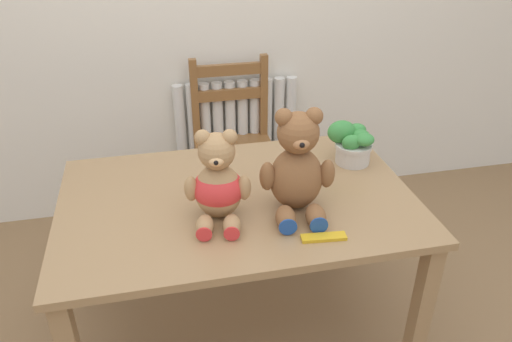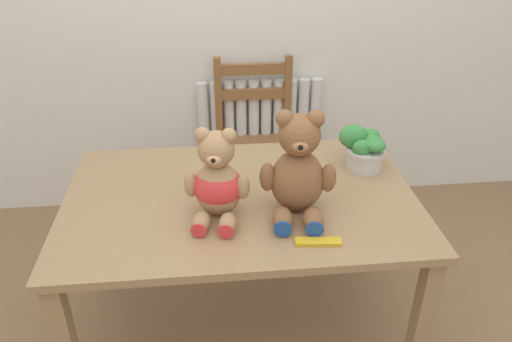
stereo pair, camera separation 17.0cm
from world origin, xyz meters
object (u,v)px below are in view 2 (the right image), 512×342
at_px(potted_plant, 364,148).
at_px(chocolate_bar, 318,242).
at_px(wooden_chair_behind, 256,147).
at_px(teddy_bear_right, 298,171).
at_px(teddy_bear_left, 217,182).

distance_m(potted_plant, chocolate_bar, 0.57).
bearing_deg(chocolate_bar, wooden_chair_behind, 93.91).
bearing_deg(wooden_chair_behind, teddy_bear_right, 92.47).
xyz_separation_m(teddy_bear_right, chocolate_bar, (0.04, -0.20, -0.16)).
distance_m(teddy_bear_left, potted_plant, 0.66).
distance_m(wooden_chair_behind, teddy_bear_right, 1.08).
height_order(wooden_chair_behind, teddy_bear_left, teddy_bear_left).
height_order(wooden_chair_behind, teddy_bear_right, teddy_bear_right).
xyz_separation_m(potted_plant, chocolate_bar, (-0.28, -0.48, -0.08)).
xyz_separation_m(teddy_bear_left, chocolate_bar, (0.31, -0.20, -0.13)).
height_order(teddy_bear_left, chocolate_bar, teddy_bear_left).
bearing_deg(teddy_bear_left, chocolate_bar, 157.62).
distance_m(teddy_bear_right, chocolate_bar, 0.25).
xyz_separation_m(wooden_chair_behind, teddy_bear_left, (-0.23, -0.99, 0.38)).
height_order(teddy_bear_right, potted_plant, teddy_bear_right).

